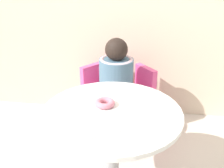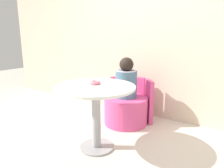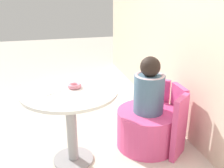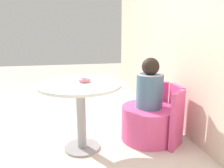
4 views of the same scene
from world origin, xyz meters
TOP-DOWN VIEW (x-y plane):
  - ground_plane at (0.00, 0.00)m, footprint 12.00×12.00m
  - back_wall at (0.00, 1.13)m, footprint 6.00×0.06m
  - round_table at (-0.06, -0.05)m, footprint 0.77×0.77m
  - tub_chair at (-0.12, 0.66)m, footprint 0.57×0.57m
  - booth_backrest at (-0.12, 0.90)m, footprint 0.67×0.24m
  - child_figure at (-0.12, 0.66)m, footprint 0.28×0.28m
  - donut at (-0.10, -0.00)m, footprint 0.11×0.11m
  - paper_napkin at (-0.09, -0.21)m, footprint 0.21×0.21m

SIDE VIEW (x-z plane):
  - ground_plane at x=0.00m, z-range 0.00..0.00m
  - tub_chair at x=-0.12m, z-range 0.00..0.36m
  - booth_backrest at x=-0.12m, z-range 0.00..0.58m
  - round_table at x=-0.06m, z-range 0.18..0.84m
  - child_figure at x=-0.12m, z-range 0.33..0.85m
  - paper_napkin at x=-0.09m, z-range 0.66..0.67m
  - donut at x=-0.10m, z-range 0.66..0.70m
  - back_wall at x=0.00m, z-range 0.00..2.40m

